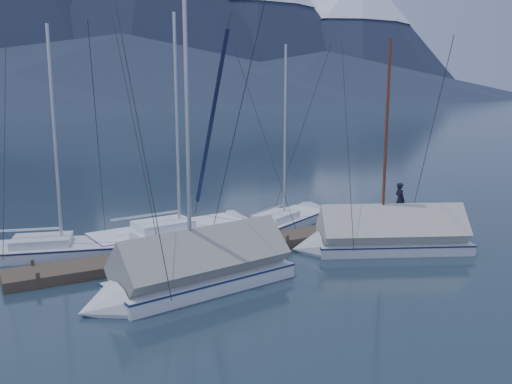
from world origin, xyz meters
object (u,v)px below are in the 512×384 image
sailboat_open_left (76,250)px  sailboat_covered_near (378,239)px  sailboat_open_mid (191,231)px  sailboat_open_right (289,220)px  sailboat_covered_far (187,276)px  person (400,200)px

sailboat_open_left → sailboat_covered_near: (10.24, -4.95, 0.27)m
sailboat_open_mid → sailboat_covered_near: size_ratio=1.14×
sailboat_open_right → sailboat_covered_far: (-7.19, -5.69, 0.31)m
sailboat_open_mid → sailboat_covered_far: 6.46m
sailboat_open_left → sailboat_covered_far: (2.29, -5.48, 0.31)m
sailboat_covered_near → person: size_ratio=5.49×
sailboat_open_right → person: bearing=-29.6°
sailboat_open_left → sailboat_open_mid: bearing=5.7°
sailboat_open_mid → sailboat_covered_far: bearing=-112.6°
sailboat_open_left → sailboat_covered_near: sailboat_open_left is taller
sailboat_open_left → sailboat_open_right: 9.48m
sailboat_open_right → sailboat_covered_near: 5.22m
sailboat_open_left → sailboat_open_right: bearing=1.2°
sailboat_covered_far → sailboat_open_right: bearing=38.3°
sailboat_open_mid → sailboat_open_right: 4.72m
sailboat_open_left → sailboat_covered_far: 5.95m
sailboat_open_right → sailboat_covered_far: size_ratio=0.91×
sailboat_open_left → sailboat_open_right: (9.48, 0.21, -0.01)m
sailboat_open_mid → sailboat_covered_far: (-2.48, -5.96, 0.29)m
sailboat_covered_far → sailboat_covered_near: bearing=3.8°
sailboat_open_left → sailboat_covered_near: 11.38m
sailboat_covered_near → person: (3.57, 2.70, 0.70)m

